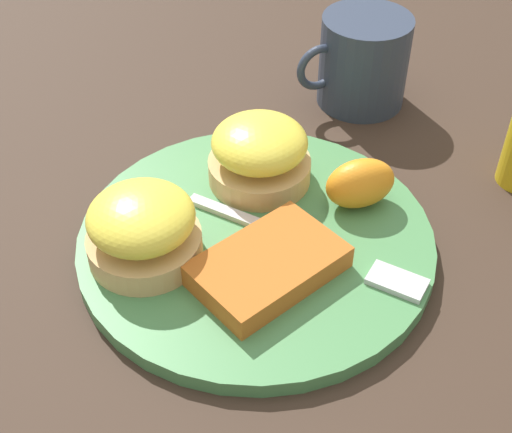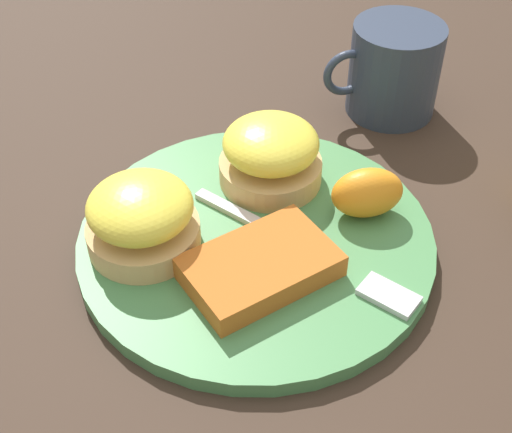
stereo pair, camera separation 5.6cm
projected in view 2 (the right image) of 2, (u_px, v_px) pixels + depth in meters
ground_plane at (256, 247)px, 0.59m from camera, size 1.10×1.10×0.00m
plate at (256, 241)px, 0.58m from camera, size 0.29×0.29×0.01m
sandwich_benedict_left at (271, 154)px, 0.61m from camera, size 0.09×0.09×0.06m
sandwich_benedict_right at (141, 218)px, 0.55m from camera, size 0.09×0.09×0.06m
hashbrown_patty at (260, 267)px, 0.54m from camera, size 0.13×0.10×0.02m
orange_wedge at (369, 196)px, 0.58m from camera, size 0.06×0.04×0.04m
fork at (311, 255)px, 0.56m from camera, size 0.14×0.18×0.00m
cup at (393, 70)px, 0.71m from camera, size 0.12×0.09×0.09m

